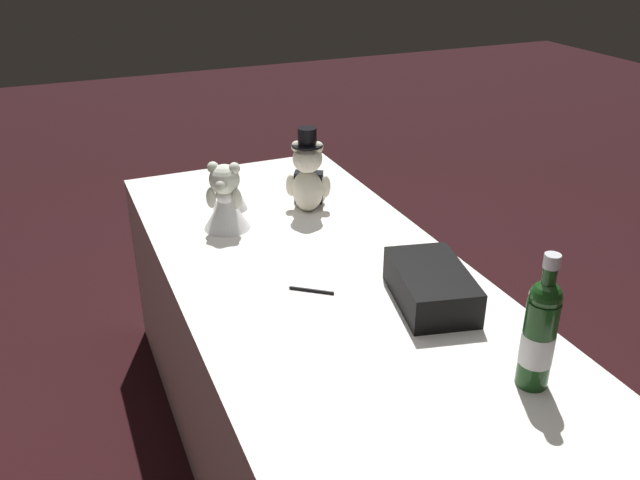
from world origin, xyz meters
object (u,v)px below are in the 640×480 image
(teddy_bear_bride, at_px, (227,198))
(signing_pen, at_px, (310,290))
(teddy_bear_groom, at_px, (308,177))
(champagne_bottle, at_px, (539,332))
(gift_case_black, at_px, (431,286))

(teddy_bear_bride, relative_size, signing_pen, 2.06)
(teddy_bear_groom, bearing_deg, champagne_bottle, -175.09)
(teddy_bear_groom, xyz_separation_m, champagne_bottle, (-1.08, -0.09, 0.02))
(signing_pen, distance_m, gift_case_black, 0.33)
(champagne_bottle, relative_size, signing_pen, 2.92)
(teddy_bear_bride, xyz_separation_m, gift_case_black, (-0.67, -0.36, -0.05))
(teddy_bear_groom, distance_m, gift_case_black, 0.70)
(teddy_bear_bride, bearing_deg, champagne_bottle, -159.86)
(teddy_bear_groom, relative_size, signing_pen, 2.68)
(teddy_bear_bride, bearing_deg, gift_case_black, -151.71)
(teddy_bear_groom, bearing_deg, signing_pen, 158.37)
(teddy_bear_groom, height_order, champagne_bottle, champagne_bottle)
(gift_case_black, bearing_deg, champagne_bottle, -176.26)
(champagne_bottle, height_order, gift_case_black, champagne_bottle)
(gift_case_black, bearing_deg, teddy_bear_groom, 5.55)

